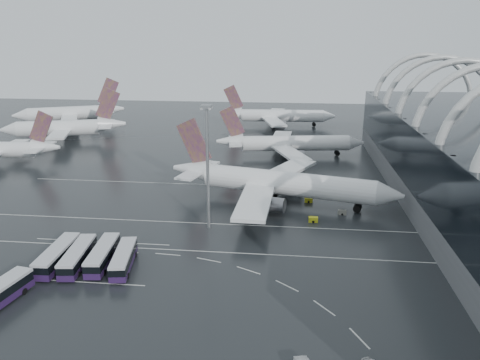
# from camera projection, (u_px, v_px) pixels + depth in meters

# --- Properties ---
(ground) EXTENTS (420.00, 420.00, 0.00)m
(ground) POSITION_uv_depth(u_px,v_px,m) (219.00, 248.00, 92.51)
(ground) COLOR black
(ground) RESTS_ON ground
(lane_marking_near) EXTENTS (120.00, 0.25, 0.01)m
(lane_marking_near) POSITION_uv_depth(u_px,v_px,m) (217.00, 252.00, 90.61)
(lane_marking_near) COLOR silver
(lane_marking_near) RESTS_ON ground
(lane_marking_mid) EXTENTS (120.00, 0.25, 0.01)m
(lane_marking_mid) POSITION_uv_depth(u_px,v_px,m) (227.00, 224.00, 103.90)
(lane_marking_mid) COLOR silver
(lane_marking_mid) RESTS_ON ground
(lane_marking_far) EXTENTS (120.00, 0.25, 0.01)m
(lane_marking_far) POSITION_uv_depth(u_px,v_px,m) (241.00, 186.00, 130.47)
(lane_marking_far) COLOR silver
(lane_marking_far) RESTS_ON ground
(bus_bay_line_south) EXTENTS (28.00, 0.25, 0.01)m
(bus_bay_line_south) POSITION_uv_depth(u_px,v_px,m) (65.00, 281.00, 79.90)
(bus_bay_line_south) COLOR silver
(bus_bay_line_south) RESTS_ON ground
(bus_bay_line_north) EXTENTS (28.00, 0.25, 0.01)m
(bus_bay_line_north) POSITION_uv_depth(u_px,v_px,m) (102.00, 242.00, 95.09)
(bus_bay_line_north) COLOR silver
(bus_bay_line_north) RESTS_ON ground
(airliner_main) EXTENTS (58.48, 50.54, 20.01)m
(airliner_main) POSITION_uv_depth(u_px,v_px,m) (276.00, 183.00, 116.34)
(airliner_main) COLOR white
(airliner_main) RESTS_ON ground
(airliner_gate_b) EXTENTS (51.15, 45.52, 17.77)m
(airliner_gate_b) POSITION_uv_depth(u_px,v_px,m) (288.00, 144.00, 160.92)
(airliner_gate_b) COLOR white
(airliner_gate_b) RESTS_ON ground
(airliner_gate_c) EXTENTS (52.55, 48.54, 18.75)m
(airliner_gate_c) POSITION_uv_depth(u_px,v_px,m) (276.00, 116.00, 214.80)
(airliner_gate_c) COLOR white
(airliner_gate_c) RESTS_ON ground
(jet_remote_west) EXTENTS (39.95, 32.21, 17.39)m
(jet_remote_west) POSITION_uv_depth(u_px,v_px,m) (2.00, 150.00, 152.57)
(jet_remote_west) COLOR white
(jet_remote_west) RESTS_ON ground
(jet_remote_mid) EXTENTS (47.12, 38.27, 20.77)m
(jet_remote_mid) POSITION_uv_depth(u_px,v_px,m) (66.00, 128.00, 183.42)
(jet_remote_mid) COLOR white
(jet_remote_mid) RESTS_ON ground
(jet_remote_far) EXTENTS (47.28, 38.60, 21.51)m
(jet_remote_far) POSITION_uv_depth(u_px,v_px,m) (72.00, 113.00, 216.80)
(jet_remote_far) COLOR white
(jet_remote_far) RESTS_ON ground
(bus_row_near_a) EXTENTS (3.77, 13.99, 3.41)m
(bus_row_near_a) POSITION_uv_depth(u_px,v_px,m) (58.00, 255.00, 85.08)
(bus_row_near_a) COLOR #271542
(bus_row_near_a) RESTS_ON ground
(bus_row_near_b) EXTENTS (4.53, 13.73, 3.32)m
(bus_row_near_b) POSITION_uv_depth(u_px,v_px,m) (78.00, 256.00, 84.82)
(bus_row_near_b) COLOR #271542
(bus_row_near_b) RESTS_ON ground
(bus_row_near_c) EXTENTS (4.40, 13.66, 3.30)m
(bus_row_near_c) POSITION_uv_depth(u_px,v_px,m) (103.00, 255.00, 85.42)
(bus_row_near_c) COLOR #271542
(bus_row_near_c) RESTS_ON ground
(bus_row_near_d) EXTENTS (4.93, 13.10, 3.15)m
(bus_row_near_d) POSITION_uv_depth(u_px,v_px,m) (124.00, 259.00, 84.17)
(bus_row_near_d) COLOR #271542
(bus_row_near_d) RESTS_ON ground
(floodlight_mast) EXTENTS (2.05, 2.05, 26.78)m
(floodlight_mast) POSITION_uv_depth(u_px,v_px,m) (207.00, 153.00, 97.15)
(floodlight_mast) COLOR gray
(floodlight_mast) RESTS_ON ground
(gse_cart_belly_a) EXTENTS (2.08, 1.23, 1.14)m
(gse_cart_belly_a) POSITION_uv_depth(u_px,v_px,m) (313.00, 219.00, 105.12)
(gse_cart_belly_a) COLOR gold
(gse_cart_belly_a) RESTS_ON ground
(gse_cart_belly_d) EXTENTS (1.87, 1.11, 1.02)m
(gse_cart_belly_d) POSITION_uv_depth(u_px,v_px,m) (342.00, 212.00, 109.47)
(gse_cart_belly_d) COLOR slate
(gse_cart_belly_d) RESTS_ON ground
(gse_cart_belly_e) EXTENTS (2.00, 1.18, 1.09)m
(gse_cart_belly_e) POSITION_uv_depth(u_px,v_px,m) (309.00, 200.00, 117.58)
(gse_cart_belly_e) COLOR gold
(gse_cart_belly_e) RESTS_ON ground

